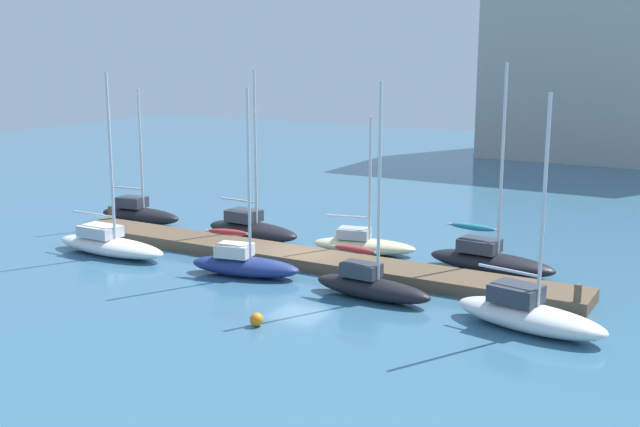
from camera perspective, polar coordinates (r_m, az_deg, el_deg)
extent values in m
plane|color=#386684|center=(36.71, -1.56, -3.62)|extent=(120.00, 120.00, 0.00)
cube|color=brown|center=(36.64, -1.56, -3.22)|extent=(26.46, 2.37, 0.53)
cylinder|color=brown|center=(45.15, -14.89, -0.25)|extent=(0.28, 0.28, 1.23)
cylinder|color=brown|center=(31.07, 18.12, -5.97)|extent=(0.28, 0.28, 1.23)
ellipsoid|color=black|center=(45.93, -12.89, -0.15)|extent=(5.31, 2.00, 0.91)
cube|color=#333842|center=(46.10, -13.45, 0.82)|extent=(1.64, 1.23, 0.59)
cylinder|color=silver|center=(45.14, -12.86, 4.55)|extent=(0.13, 0.13, 6.70)
cylinder|color=silver|center=(46.15, -13.80, 1.81)|extent=(2.18, 0.28, 0.10)
ellipsoid|color=white|center=(39.39, -14.92, -2.32)|extent=(6.56, 1.95, 0.83)
cube|color=silver|center=(39.69, -15.63, -1.23)|extent=(1.98, 1.32, 0.54)
cylinder|color=silver|center=(38.34, -14.93, 3.95)|extent=(0.14, 0.14, 7.89)
cylinder|color=silver|center=(39.80, -16.09, -0.05)|extent=(2.74, 0.16, 0.11)
ellipsoid|color=black|center=(41.28, -4.91, -1.25)|extent=(5.70, 2.16, 0.90)
cube|color=#333842|center=(41.46, -5.54, -0.15)|extent=(1.75, 1.38, 0.59)
cylinder|color=silver|center=(40.33, -4.71, 4.75)|extent=(0.13, 0.13, 7.83)
cylinder|color=silver|center=(41.51, -5.92, 0.97)|extent=(2.35, 0.25, 0.11)
ellipsoid|color=navy|center=(34.76, -5.44, -3.84)|extent=(5.25, 2.54, 0.85)
cube|color=silver|center=(34.78, -6.22, -2.66)|extent=(1.70, 1.38, 0.55)
cylinder|color=silver|center=(33.78, -5.18, 2.83)|extent=(0.13, 0.13, 7.37)
cylinder|color=silver|center=(34.72, -6.70, -1.35)|extent=(2.09, 0.52, 0.10)
ellipsoid|color=#B72D28|center=(34.72, -6.70, -1.35)|extent=(1.94, 0.73, 0.28)
ellipsoid|color=beige|center=(38.39, 3.21, -2.36)|extent=(5.31, 2.57, 0.74)
cube|color=#9EA3AD|center=(38.37, 2.48, -1.43)|extent=(1.72, 1.37, 0.48)
cylinder|color=silver|center=(37.64, 3.64, 2.52)|extent=(0.13, 0.13, 5.92)
cylinder|color=silver|center=(38.27, 2.05, -0.22)|extent=(2.12, 0.56, 0.10)
ellipsoid|color=black|center=(31.59, 3.79, -5.45)|extent=(5.18, 1.63, 0.85)
cube|color=#333842|center=(31.63, 3.00, -4.09)|extent=(1.58, 1.02, 0.55)
cylinder|color=silver|center=(30.46, 4.32, 2.24)|extent=(0.13, 0.13, 7.78)
cylinder|color=silver|center=(31.57, 2.53, -2.62)|extent=(2.15, 0.22, 0.10)
ellipsoid|color=#B72D28|center=(31.57, 2.53, -2.62)|extent=(1.95, 0.47, 0.28)
ellipsoid|color=black|center=(35.98, 12.28, -3.50)|extent=(5.94, 2.20, 0.87)
cube|color=#333842|center=(36.00, 11.47, -2.27)|extent=(1.83, 1.39, 0.57)
cylinder|color=silver|center=(34.95, 13.06, 3.75)|extent=(0.13, 0.13, 8.36)
cylinder|color=silver|center=(35.95, 11.00, -0.97)|extent=(2.45, 0.27, 0.11)
ellipsoid|color=teal|center=(35.95, 11.00, -0.97)|extent=(2.22, 0.50, 0.28)
ellipsoid|color=white|center=(29.10, 14.93, -7.28)|extent=(5.89, 2.90, 0.95)
cube|color=#333842|center=(29.08, 14.01, -5.62)|extent=(1.90, 1.62, 0.62)
cylinder|color=silver|center=(27.91, 15.91, 0.77)|extent=(0.13, 0.13, 7.44)
cylinder|color=silver|center=(29.00, 13.49, -4.03)|extent=(2.35, 0.54, 0.11)
sphere|color=orange|center=(28.69, -4.61, -7.65)|extent=(0.50, 0.50, 0.50)
cube|color=#ADA89E|center=(74.93, 21.08, 11.64)|extent=(22.32, 11.09, 20.87)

